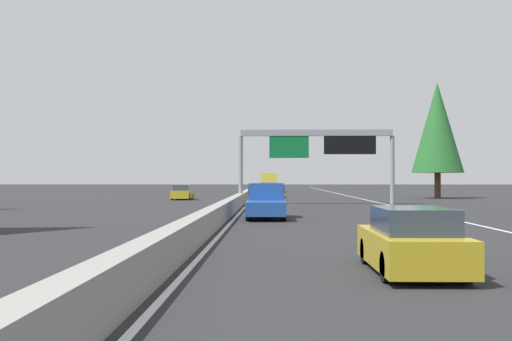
# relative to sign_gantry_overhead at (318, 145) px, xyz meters

# --- Properties ---
(ground_plane) EXTENTS (320.00, 320.00, 0.00)m
(ground_plane) POSITION_rel_sign_gantry_overhead_xyz_m (10.07, 6.04, -4.84)
(ground_plane) COLOR #262628
(median_barrier) EXTENTS (180.00, 0.56, 0.90)m
(median_barrier) POSITION_rel_sign_gantry_overhead_xyz_m (30.07, 6.34, -4.39)
(median_barrier) COLOR gray
(median_barrier) RESTS_ON ground
(shoulder_stripe_right) EXTENTS (160.00, 0.16, 0.01)m
(shoulder_stripe_right) POSITION_rel_sign_gantry_overhead_xyz_m (20.07, -5.48, -4.83)
(shoulder_stripe_right) COLOR silver
(shoulder_stripe_right) RESTS_ON ground
(shoulder_stripe_median) EXTENTS (160.00, 0.16, 0.01)m
(shoulder_stripe_median) POSITION_rel_sign_gantry_overhead_xyz_m (20.07, 5.79, -4.83)
(shoulder_stripe_median) COLOR silver
(shoulder_stripe_median) RESTS_ON ground
(sign_gantry_overhead) EXTENTS (0.50, 12.68, 6.08)m
(sign_gantry_overhead) POSITION_rel_sign_gantry_overhead_xyz_m (0.00, 0.00, 0.00)
(sign_gantry_overhead) COLOR gray
(sign_gantry_overhead) RESTS_ON ground
(sedan_mid_right) EXTENTS (4.40, 1.80, 1.47)m
(sedan_mid_right) POSITION_rel_sign_gantry_overhead_xyz_m (-36.83, 0.72, -4.16)
(sedan_mid_right) COLOR #AD931E
(sedan_mid_right) RESTS_ON ground
(pickup_far_center) EXTENTS (5.60, 2.00, 1.86)m
(pickup_far_center) POSITION_rel_sign_gantry_overhead_xyz_m (-17.63, 4.12, -3.93)
(pickup_far_center) COLOR #1E4793
(pickup_far_center) RESTS_ON ground
(minivan_distant_b) EXTENTS (5.00, 1.95, 1.69)m
(minivan_distant_b) POSITION_rel_sign_gantry_overhead_xyz_m (18.43, 4.05, -3.89)
(minivan_distant_b) COLOR slate
(minivan_distant_b) RESTS_ON ground
(box_truck_far_left) EXTENTS (8.50, 2.40, 2.95)m
(box_truck_far_left) POSITION_rel_sign_gantry_overhead_xyz_m (47.10, 4.19, -3.23)
(box_truck_far_left) COLOR gold
(box_truck_far_left) RESTS_ON ground
(oncoming_near) EXTENTS (4.40, 1.80, 1.47)m
(oncoming_near) POSITION_rel_sign_gantry_overhead_xyz_m (11.44, 12.71, -4.16)
(oncoming_near) COLOR #AD931E
(oncoming_near) RESTS_ON ground
(conifer_right_mid) EXTENTS (5.46, 5.46, 12.41)m
(conifer_right_mid) POSITION_rel_sign_gantry_overhead_xyz_m (16.21, -13.91, 2.70)
(conifer_right_mid) COLOR #4C3823
(conifer_right_mid) RESTS_ON ground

